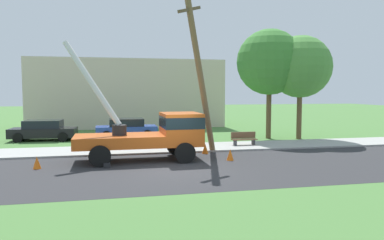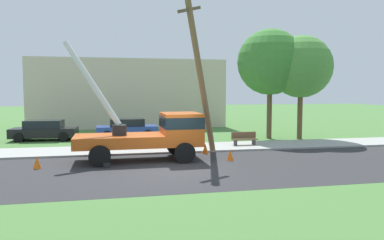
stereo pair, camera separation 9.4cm
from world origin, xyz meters
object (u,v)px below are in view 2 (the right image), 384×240
(leaning_utility_pole, at_px, (200,72))
(roadside_tree_near, at_px, (301,67))
(traffic_cone_behind, at_px, (37,162))
(park_bench, at_px, (244,139))
(utility_truck, at_px, (156,132))
(parked_sedan_black, at_px, (44,130))
(parked_sedan_blue, at_px, (127,128))
(roadside_tree_far, at_px, (270,62))
(traffic_cone_ahead, at_px, (230,155))
(traffic_cone_curbside, at_px, (205,149))

(leaning_utility_pole, height_order, roadside_tree_near, leaning_utility_pole)
(traffic_cone_behind, bearing_deg, park_bench, 20.98)
(utility_truck, relative_size, parked_sedan_black, 1.51)
(parked_sedan_blue, xyz_separation_m, roadside_tree_near, (12.16, -3.26, 4.45))
(parked_sedan_blue, distance_m, roadside_tree_far, 11.48)
(roadside_tree_far, bearing_deg, traffic_cone_behind, -152.00)
(traffic_cone_behind, distance_m, parked_sedan_blue, 11.09)
(utility_truck, relative_size, leaning_utility_pole, 0.78)
(leaning_utility_pole, xyz_separation_m, traffic_cone_ahead, (1.11, -1.95, -4.20))
(traffic_cone_curbside, xyz_separation_m, parked_sedan_black, (-9.73, 7.69, 0.43))
(utility_truck, xyz_separation_m, parked_sedan_blue, (-1.12, 9.14, -0.70))
(parked_sedan_black, xyz_separation_m, roadside_tree_near, (17.89, -3.01, 4.45))
(leaning_utility_pole, distance_m, roadside_tree_far, 8.64)
(leaning_utility_pole, height_order, parked_sedan_black, leaning_utility_pole)
(leaning_utility_pole, bearing_deg, traffic_cone_behind, -165.43)
(utility_truck, relative_size, traffic_cone_curbside, 12.14)
(utility_truck, xyz_separation_m, parked_sedan_black, (-6.85, 8.89, -0.70))
(utility_truck, height_order, parked_sedan_black, utility_truck)
(roadside_tree_near, bearing_deg, traffic_cone_behind, -157.11)
(utility_truck, bearing_deg, park_bench, 29.00)
(parked_sedan_blue, bearing_deg, utility_truck, -83.01)
(traffic_cone_curbside, bearing_deg, leaning_utility_pole, -150.82)
(utility_truck, distance_m, traffic_cone_curbside, 3.32)
(traffic_cone_ahead, bearing_deg, park_bench, 61.73)
(roadside_tree_far, bearing_deg, park_bench, -132.99)
(parked_sedan_blue, bearing_deg, leaning_utility_pole, -66.01)
(leaning_utility_pole, xyz_separation_m, traffic_cone_behind, (-7.93, -2.06, -4.20))
(traffic_cone_behind, bearing_deg, utility_truck, 11.19)
(roadside_tree_near, height_order, roadside_tree_far, roadside_tree_far)
(park_bench, bearing_deg, parked_sedan_black, 156.21)
(traffic_cone_behind, relative_size, parked_sedan_blue, 0.13)
(traffic_cone_ahead, bearing_deg, parked_sedan_black, 136.75)
(traffic_cone_behind, xyz_separation_m, park_bench, (11.32, 4.34, 0.18))
(leaning_utility_pole, xyz_separation_m, parked_sedan_blue, (-3.63, 8.15, -3.77))
(roadside_tree_far, bearing_deg, roadside_tree_near, -19.43)
(roadside_tree_near, bearing_deg, traffic_cone_ahead, -137.30)
(leaning_utility_pole, relative_size, traffic_cone_behind, 15.59)
(utility_truck, distance_m, traffic_cone_ahead, 3.91)
(traffic_cone_curbside, xyz_separation_m, roadside_tree_near, (8.16, 4.68, 4.88))
(utility_truck, xyz_separation_m, traffic_cone_ahead, (3.62, -0.96, -1.13))
(leaning_utility_pole, xyz_separation_m, roadside_tree_near, (8.53, 4.89, 0.68))
(traffic_cone_ahead, bearing_deg, traffic_cone_curbside, 108.93)
(parked_sedan_blue, bearing_deg, park_bench, -39.92)
(utility_truck, distance_m, parked_sedan_blue, 9.23)
(roadside_tree_near, bearing_deg, roadside_tree_far, 160.57)
(traffic_cone_ahead, distance_m, parked_sedan_blue, 11.17)
(utility_truck, distance_m, park_bench, 6.81)
(roadside_tree_near, bearing_deg, parked_sedan_blue, 164.98)
(parked_sedan_black, bearing_deg, leaning_utility_pole, -40.16)
(park_bench, distance_m, roadside_tree_far, 6.79)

